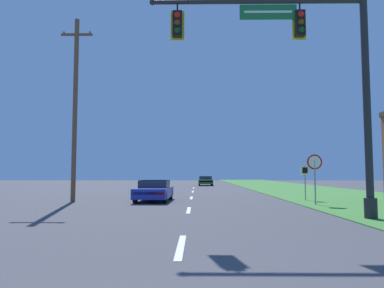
# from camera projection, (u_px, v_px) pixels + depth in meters

# --- Properties ---
(grass_verge_right) EXTENTS (10.00, 110.00, 0.04)m
(grass_verge_right) POSITION_uv_depth(u_px,v_px,m) (315.00, 192.00, 31.97)
(grass_verge_right) COLOR #428438
(grass_verge_right) RESTS_ON ground
(road_center_line) EXTENTS (0.16, 34.80, 0.01)m
(road_center_line) POSITION_uv_depth(u_px,v_px,m) (191.00, 198.00, 24.13)
(road_center_line) COLOR silver
(road_center_line) RESTS_ON ground
(signal_mast) EXTENTS (8.00, 0.47, 8.68)m
(signal_mast) POSITION_uv_depth(u_px,v_px,m) (316.00, 72.00, 13.38)
(signal_mast) COLOR #232326
(signal_mast) RESTS_ON grass_verge_right
(car_ahead) EXTENTS (1.95, 4.40, 1.19)m
(car_ahead) POSITION_uv_depth(u_px,v_px,m) (154.00, 191.00, 21.47)
(car_ahead) COLOR black
(car_ahead) RESTS_ON ground
(far_car) EXTENTS (1.82, 4.47, 1.19)m
(far_car) POSITION_uv_depth(u_px,v_px,m) (205.00, 181.00, 48.40)
(far_car) COLOR black
(far_car) RESTS_ON ground
(stop_sign) EXTENTS (0.76, 0.07, 2.50)m
(stop_sign) POSITION_uv_depth(u_px,v_px,m) (315.00, 168.00, 18.74)
(stop_sign) COLOR gray
(stop_sign) RESTS_ON grass_verge_right
(route_sign_post) EXTENTS (0.55, 0.06, 2.03)m
(route_sign_post) POSITION_uv_depth(u_px,v_px,m) (305.00, 174.00, 21.91)
(route_sign_post) COLOR gray
(route_sign_post) RESTS_ON grass_verge_right
(utility_pole_near) EXTENTS (1.80, 0.26, 10.48)m
(utility_pole_near) POSITION_uv_depth(u_px,v_px,m) (75.00, 106.00, 21.25)
(utility_pole_near) COLOR brown
(utility_pole_near) RESTS_ON ground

